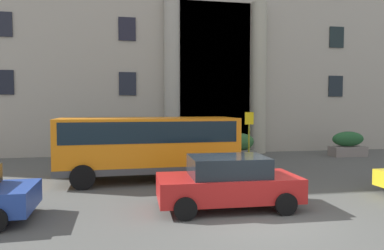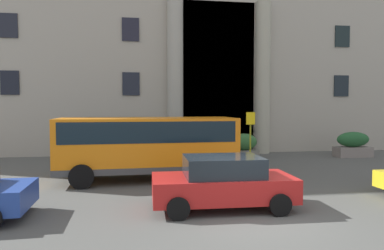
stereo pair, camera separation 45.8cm
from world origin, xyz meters
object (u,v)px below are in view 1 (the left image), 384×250
(hedge_planter_far_west, at_px, (241,146))
(hedge_planter_west, at_px, (348,144))
(parked_sedan_far, at_px, (228,182))
(hedge_planter_east, at_px, (81,150))
(orange_minibus, at_px, (149,142))
(hedge_planter_entrance_right, at_px, (187,147))
(bus_stop_sign, at_px, (249,133))

(hedge_planter_far_west, height_order, hedge_planter_west, hedge_planter_west)
(hedge_planter_far_west, xyz_separation_m, parked_sedan_far, (-3.62, -9.71, 0.08))
(hedge_planter_east, relative_size, parked_sedan_far, 0.41)
(orange_minibus, height_order, hedge_planter_entrance_right, orange_minibus)
(bus_stop_sign, distance_m, hedge_planter_entrance_right, 3.89)
(hedge_planter_east, relative_size, hedge_planter_entrance_right, 1.00)
(hedge_planter_entrance_right, height_order, hedge_planter_west, hedge_planter_entrance_right)
(orange_minibus, bearing_deg, parked_sedan_far, -67.23)
(orange_minibus, height_order, hedge_planter_east, orange_minibus)
(hedge_planter_east, xyz_separation_m, hedge_planter_west, (15.54, -0.13, 0.02))
(orange_minibus, xyz_separation_m, hedge_planter_entrance_right, (2.35, 4.67, -0.79))
(hedge_planter_west, distance_m, parked_sedan_far, 13.68)
(bus_stop_sign, distance_m, hedge_planter_far_west, 3.48)
(hedge_planter_entrance_right, distance_m, hedge_planter_far_west, 3.38)
(parked_sedan_far, bearing_deg, orange_minibus, 115.89)
(bus_stop_sign, height_order, hedge_planter_east, bus_stop_sign)
(parked_sedan_far, bearing_deg, bus_stop_sign, 66.58)
(hedge_planter_west, height_order, parked_sedan_far, parked_sedan_far)
(hedge_planter_west, relative_size, parked_sedan_far, 0.51)
(hedge_planter_west, bearing_deg, hedge_planter_entrance_right, -179.86)
(hedge_planter_far_west, bearing_deg, bus_stop_sign, -101.76)
(bus_stop_sign, xyz_separation_m, parked_sedan_far, (-2.94, -6.44, -0.91))
(hedge_planter_west, bearing_deg, bus_stop_sign, -159.45)
(orange_minibus, distance_m, hedge_planter_east, 5.91)
(bus_stop_sign, relative_size, hedge_planter_far_west, 1.68)
(hedge_planter_entrance_right, height_order, parked_sedan_far, hedge_planter_entrance_right)
(bus_stop_sign, distance_m, parked_sedan_far, 7.14)
(orange_minibus, bearing_deg, hedge_planter_entrance_right, 61.30)
(hedge_planter_east, xyz_separation_m, hedge_planter_entrance_right, (5.66, -0.15, 0.04))
(hedge_planter_far_west, distance_m, hedge_planter_west, 6.58)
(hedge_planter_far_west, bearing_deg, hedge_planter_west, -4.82)
(hedge_planter_far_west, bearing_deg, hedge_planter_east, -177.30)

